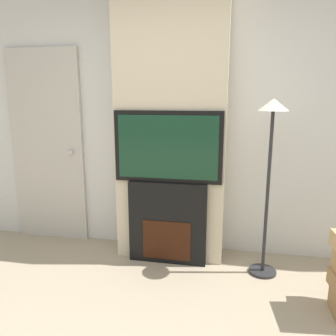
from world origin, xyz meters
TOP-DOWN VIEW (x-y plane):
  - wall_back at (0.00, 2.03)m, footprint 6.00×0.06m
  - chimney_breast at (0.00, 1.83)m, footprint 1.03×0.34m
  - fireplace at (0.00, 1.66)m, footprint 0.74×0.15m
  - television at (0.00, 1.66)m, footprint 1.00×0.07m
  - floor_lamp at (0.89, 1.59)m, footprint 0.25×0.25m
  - entry_door at (-1.40, 1.97)m, footprint 0.82×0.09m

SIDE VIEW (x-z plane):
  - fireplace at x=0.00m, z-range 0.00..0.79m
  - entry_door at x=-1.40m, z-range 0.00..2.07m
  - television at x=0.00m, z-range 0.80..1.45m
  - floor_lamp at x=0.89m, z-range 0.38..1.94m
  - chimney_breast at x=0.00m, z-range 0.00..2.70m
  - wall_back at x=0.00m, z-range 0.00..2.70m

